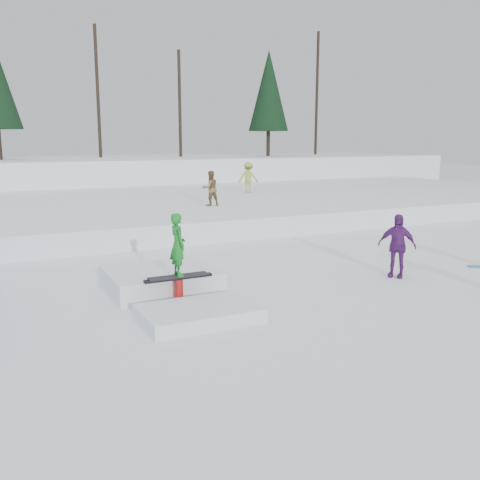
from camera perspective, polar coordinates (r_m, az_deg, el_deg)
name	(u,v)px	position (r m, az deg, el deg)	size (l,w,h in m)	color
ground	(259,303)	(12.48, 2.05, -6.69)	(120.00, 120.00, 0.00)	white
snow_berm	(61,175)	(40.93, -18.53, 6.59)	(60.00, 14.00, 2.40)	white
snow_midrise	(105,208)	(27.26, -14.22, 3.35)	(50.00, 18.00, 0.80)	white
treeline	(148,87)	(40.68, -9.74, 15.78)	(40.24, 4.22, 10.50)	black
walker_olive	(210,188)	(24.00, -3.18, 5.53)	(0.76, 0.59, 1.56)	brown
walker_ygreen	(248,177)	(29.87, 0.90, 6.70)	(1.10, 0.63, 1.71)	#9AAE3F
spectator_purple	(397,246)	(15.18, 16.39, -0.58)	(1.02, 0.43, 1.75)	#56206E
jib_rail_feature	(170,286)	(12.83, -7.43, -4.86)	(2.60, 4.40, 2.11)	white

